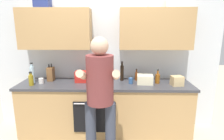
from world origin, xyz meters
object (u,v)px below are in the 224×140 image
cup_coffee (41,81)px  bottle_soy (122,72)px  person_standing (100,93)px  knife_block (51,74)px  bottle_vinegar (136,76)px  bottle_hotsauce (91,76)px  bottle_oil (31,80)px  bottle_soda (101,77)px  grocery_bag_bread (177,81)px  grocery_bag_rice (145,79)px  cup_tea (131,81)px  bottle_syrup (158,78)px  grocery_bag_crisps (82,77)px  bottle_water (32,74)px  bottle_juice (109,75)px

cup_coffee → bottle_soy: bearing=8.4°
person_standing → knife_block: person_standing is taller
person_standing → cup_coffee: bearing=145.4°
bottle_vinegar → knife_block: size_ratio=0.69×
bottle_hotsauce → bottle_oil: bearing=-174.8°
bottle_soda → grocery_bag_bread: (1.21, -0.14, -0.01)m
bottle_soy → grocery_bag_rice: bearing=-25.8°
bottle_hotsauce → cup_coffee: size_ratio=4.07×
person_standing → bottle_soy: bearing=71.6°
person_standing → cup_tea: bearing=58.8°
cup_coffee → grocery_bag_rice: grocery_bag_rice is taller
bottle_syrup → bottle_oil: bearing=-175.5°
bottle_hotsauce → bottle_soy: 0.55m
bottle_hotsauce → bottle_oil: bottle_hotsauce is taller
cup_tea → bottle_syrup: bearing=3.3°
grocery_bag_crisps → knife_block: bearing=172.3°
bottle_water → bottle_hotsauce: bearing=-4.6°
bottle_soda → grocery_bag_bread: 1.22m
grocery_bag_crisps → bottle_syrup: bearing=-2.1°
bottle_vinegar → bottle_oil: bearing=-168.9°
cup_coffee → knife_block: size_ratio=0.29×
person_standing → knife_block: (-0.92, 0.88, 0.01)m
grocery_bag_rice → bottle_soy: bearing=154.2°
bottle_syrup → bottle_soy: 0.60m
bottle_soda → cup_coffee: 0.99m
knife_block → grocery_bag_rice: (1.60, -0.15, -0.05)m
bottle_water → grocery_bag_rice: (1.86, -0.03, -0.07)m
cup_coffee → grocery_bag_rice: 1.70m
bottle_vinegar → grocery_bag_crisps: 0.94m
bottle_hotsauce → cup_tea: size_ratio=3.63×
bottle_oil → cup_coffee: bottle_oil is taller
bottle_juice → bottle_soda: bearing=-143.2°
bottle_soda → grocery_bag_rice: (0.72, -0.06, -0.01)m
bottle_oil → bottle_syrup: bearing=4.5°
bottle_water → bottle_soy: bearing=5.6°
bottle_hotsauce → bottle_juice: bearing=36.1°
bottle_soy → cup_tea: bearing=-51.5°
bottle_soda → bottle_hotsauce: bearing=-144.5°
bottle_oil → grocery_bag_crisps: bottle_oil is taller
grocery_bag_rice → bottle_vinegar: bearing=120.9°
grocery_bag_bread → cup_tea: bearing=173.2°
bottle_juice → grocery_bag_rice: bearing=-15.2°
bottle_water → cup_coffee: size_ratio=3.90×
person_standing → bottle_hotsauce: person_standing is taller
bottle_juice → bottle_water: size_ratio=0.71×
grocery_bag_bread → bottle_oil: bearing=-178.8°
bottle_soda → knife_block: size_ratio=0.80×
bottle_vinegar → bottle_soda: (-0.60, -0.14, 0.00)m
person_standing → cup_tea: 0.86m
bottle_vinegar → cup_coffee: (-1.58, -0.22, -0.04)m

